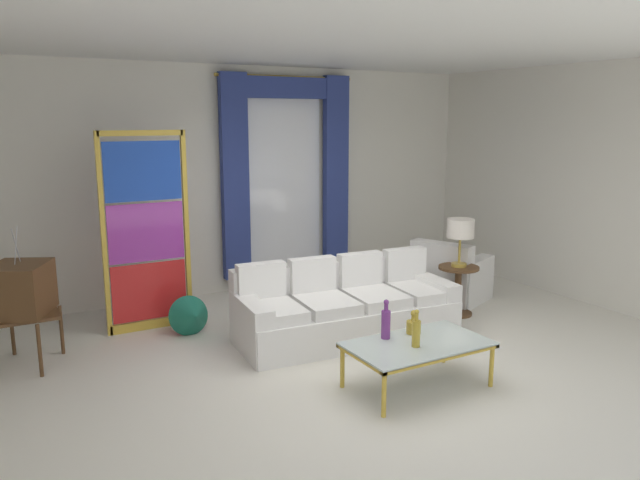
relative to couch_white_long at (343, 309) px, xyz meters
name	(u,v)px	position (x,y,z in m)	size (l,w,h in m)	color
ground_plane	(359,363)	(-0.27, -0.72, -0.31)	(16.00, 16.00, 0.00)	silver
wall_rear	(236,180)	(-0.27, 2.34, 1.19)	(8.00, 0.12, 3.00)	white
wall_right	(573,183)	(3.39, -0.12, 1.19)	(0.12, 7.00, 3.00)	white
ceiling_slab	(318,46)	(-0.27, 0.08, 2.71)	(8.00, 7.60, 0.04)	white
curtained_window	(287,161)	(0.41, 2.17, 1.44)	(2.00, 0.17, 2.70)	white
couch_white_long	(343,309)	(0.00, 0.00, 0.00)	(2.40, 1.11, 0.86)	white
coffee_table	(418,346)	(-0.11, -1.42, 0.07)	(1.23, 0.71, 0.41)	silver
bottle_blue_decanter	(416,332)	(-0.19, -1.48, 0.24)	(0.07, 0.07, 0.33)	gold
bottle_crystal_tall	(414,326)	(0.00, -1.21, 0.18)	(0.13, 0.13, 0.22)	gold
bottle_amber_squat	(386,323)	(-0.29, -1.19, 0.25)	(0.08, 0.08, 0.36)	#753384
vintage_tv	(20,292)	(-3.06, 0.80, 0.42)	(0.71, 0.75, 1.35)	brown
armchair_white	(450,279)	(1.89, 0.46, -0.02)	(1.06, 1.05, 0.80)	white
stained_glass_divider	(147,236)	(-1.76, 1.26, 0.75)	(0.95, 0.05, 2.20)	gold
peacock_figurine	(192,317)	(-1.44, 0.79, -0.09)	(0.44, 0.60, 0.50)	beige
round_side_table	(458,286)	(1.58, -0.05, 0.05)	(0.48, 0.48, 0.59)	brown
table_lamp_brass	(460,231)	(1.58, -0.05, 0.72)	(0.32, 0.32, 0.57)	#B29338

